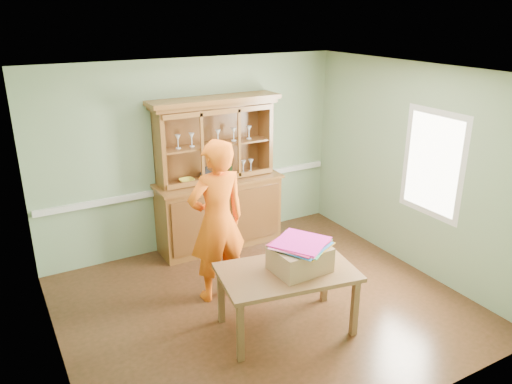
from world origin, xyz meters
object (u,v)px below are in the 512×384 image
cardboard_box (300,258)px  person (217,221)px  dining_table (287,277)px  china_hutch (218,196)px

cardboard_box → person: bearing=115.6°
dining_table → cardboard_box: size_ratio=2.71×
china_hutch → person: 1.44m
dining_table → person: size_ratio=0.79×
dining_table → cardboard_box: bearing=-11.0°
china_hutch → dining_table: size_ratio=1.41×
china_hutch → cardboard_box: bearing=-93.2°
dining_table → cardboard_box: 0.25m
china_hutch → person: (-0.61, -1.28, 0.22)m
dining_table → cardboard_box: cardboard_box is taller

